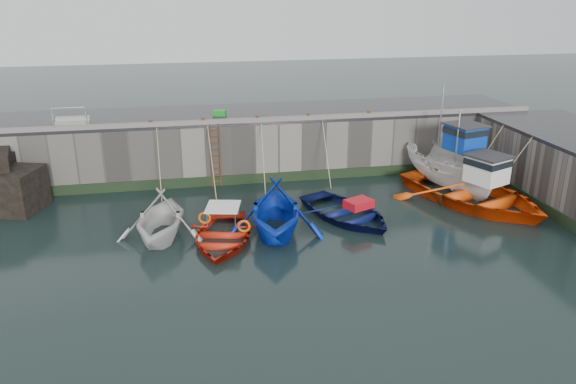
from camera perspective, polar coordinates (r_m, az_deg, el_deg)
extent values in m
plane|color=black|center=(19.83, 0.71, -8.43)|extent=(120.00, 120.00, 0.00)
cube|color=slate|center=(30.82, -4.00, 5.07)|extent=(30.00, 5.00, 3.00)
cube|color=black|center=(30.44, -4.07, 7.94)|extent=(30.00, 5.00, 0.16)
cube|color=slate|center=(28.13, -3.48, 7.32)|extent=(30.00, 0.30, 0.20)
cube|color=black|center=(28.77, -3.30, 1.38)|extent=(30.00, 0.08, 0.50)
cube|color=black|center=(26.61, 25.64, -2.25)|extent=(0.08, 15.00, 0.50)
cube|color=black|center=(27.91, -26.27, 0.18)|extent=(2.96, 2.83, 1.90)
cone|color=#2D591E|center=(27.60, -27.20, 1.42)|extent=(0.44, 0.44, 0.45)
cylinder|color=#3F1E0F|center=(28.13, -7.84, 3.67)|extent=(0.07, 0.07, 3.20)
cylinder|color=#3F1E0F|center=(28.16, -6.94, 3.73)|extent=(0.07, 0.07, 3.20)
cube|color=#3F1E0F|center=(28.53, -7.27, 1.09)|extent=(0.44, 0.06, 0.05)
cube|color=#3F1E0F|center=(28.43, -7.29, 1.72)|extent=(0.44, 0.06, 0.05)
cube|color=#3F1E0F|center=(28.32, -7.32, 2.35)|extent=(0.44, 0.06, 0.05)
cube|color=#3F1E0F|center=(28.23, -7.35, 2.99)|extent=(0.44, 0.06, 0.05)
cube|color=#3F1E0F|center=(28.13, -7.38, 3.63)|extent=(0.44, 0.06, 0.05)
cube|color=#3F1E0F|center=(28.04, -7.41, 4.28)|extent=(0.44, 0.06, 0.05)
cube|color=#3F1E0F|center=(27.95, -7.44, 4.93)|extent=(0.44, 0.06, 0.05)
cube|color=#3F1E0F|center=(27.87, -7.47, 5.58)|extent=(0.44, 0.06, 0.05)
cube|color=#3F1E0F|center=(27.79, -7.50, 6.24)|extent=(0.44, 0.06, 0.05)
imported|color=silver|center=(23.23, -12.68, -4.49)|extent=(4.50, 4.98, 2.29)
imported|color=red|center=(22.51, -6.67, -4.93)|extent=(4.27, 5.28, 0.97)
imported|color=#0C30B6|center=(23.08, -1.29, -4.13)|extent=(5.03, 5.58, 2.59)
imported|color=#0B1347|center=(24.62, 5.88, -2.63)|extent=(5.34, 6.09, 1.05)
imported|color=white|center=(29.01, 16.35, 2.05)|extent=(3.89, 6.76, 2.46)
cube|color=#0B37AF|center=(28.10, 17.51, 5.24)|extent=(1.73, 1.80, 1.20)
cube|color=black|center=(28.01, 17.58, 5.93)|extent=(1.80, 1.87, 0.28)
cube|color=#262628|center=(27.95, 17.65, 6.51)|extent=(1.97, 2.04, 0.08)
cylinder|color=#A5A8AD|center=(29.20, 15.33, 7.82)|extent=(0.08, 0.08, 3.00)
imported|color=#F34C0C|center=(27.37, 18.25, -0.24)|extent=(7.88, 9.01, 1.55)
cube|color=white|center=(26.61, 19.57, 2.17)|extent=(1.88, 1.93, 1.20)
cube|color=black|center=(26.51, 19.66, 2.89)|extent=(1.96, 2.01, 0.28)
cube|color=#262628|center=(26.43, 19.73, 3.49)|extent=(2.14, 2.19, 0.08)
cylinder|color=#A5A8AD|center=(27.41, 16.81, 4.95)|extent=(0.08, 0.08, 3.00)
cube|color=#188524|center=(29.71, -6.97, 7.99)|extent=(0.75, 0.60, 0.29)
cylinder|color=#A5A8AD|center=(28.87, -22.79, 6.94)|extent=(0.05, 0.05, 1.00)
cylinder|color=#A5A8AD|center=(28.60, -19.84, 7.20)|extent=(0.05, 0.05, 1.00)
cylinder|color=#A5A8AD|center=(28.64, -21.44, 7.96)|extent=(1.50, 0.05, 0.05)
cube|color=gray|center=(29.30, -21.07, 6.51)|extent=(1.60, 0.35, 0.18)
cube|color=gray|center=(29.60, -21.01, 7.00)|extent=(1.60, 0.35, 0.18)
cylinder|color=#3F1E0F|center=(28.03, -13.76, 6.82)|extent=(0.18, 0.18, 0.28)
cylinder|color=#3F1E0F|center=(28.01, -8.62, 7.16)|extent=(0.18, 0.18, 0.28)
cylinder|color=#3F1E0F|center=(28.24, -3.10, 7.46)|extent=(0.18, 0.18, 0.28)
cylinder|color=#3F1E0F|center=(28.70, 2.09, 7.68)|extent=(0.18, 0.18, 0.28)
cylinder|color=#3F1E0F|center=(29.58, 8.20, 7.87)|extent=(0.18, 0.18, 0.28)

